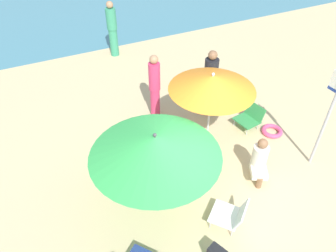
{
  "coord_description": "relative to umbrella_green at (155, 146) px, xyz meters",
  "views": [
    {
      "loc": [
        -2.84,
        -3.25,
        4.96
      ],
      "look_at": [
        -0.57,
        1.4,
        0.7
      ],
      "focal_mm": 34.09,
      "sensor_mm": 36.0,
      "label": 1
    }
  ],
  "objects": [
    {
      "name": "ground_plane",
      "position": [
        1.4,
        -0.15,
        -1.51
      ],
      "size": [
        40.0,
        40.0,
        0.0
      ],
      "primitive_type": "plane",
      "color": "#D3BC8C"
    },
    {
      "name": "umbrella_orange",
      "position": [
        1.66,
        0.98,
        0.17
      ],
      "size": [
        1.73,
        1.73,
        1.9
      ],
      "color": "silver",
      "rests_on": "ground_plane"
    },
    {
      "name": "person_b",
      "position": [
        2.13,
        -0.23,
        -1.05
      ],
      "size": [
        0.47,
        0.55,
        0.94
      ],
      "rotation": [
        0.0,
        0.0,
        4.2
      ],
      "color": "silver",
      "rests_on": "ground_plane"
    },
    {
      "name": "warning_sign",
      "position": [
        3.42,
        -0.42,
        -0.11
      ],
      "size": [
        0.06,
        0.43,
        2.19
      ],
      "rotation": [
        0.0,
        0.0,
        0.03
      ],
      "color": "#ADADB2",
      "rests_on": "ground_plane"
    },
    {
      "name": "umbrella_green",
      "position": [
        0.0,
        0.0,
        0.0
      ],
      "size": [
        2.17,
        2.17,
        1.77
      ],
      "color": "#4C4C51",
      "rests_on": "ground_plane"
    },
    {
      "name": "beach_chair_b",
      "position": [
        2.98,
        1.15,
        -1.23
      ],
      "size": [
        0.61,
        0.61,
        0.55
      ],
      "rotation": [
        0.0,
        0.0,
        -2.99
      ],
      "color": "#33934C",
      "rests_on": "ground_plane"
    },
    {
      "name": "swim_ring",
      "position": [
        3.32,
        0.69,
        -1.46
      ],
      "size": [
        0.5,
        0.5,
        0.11
      ],
      "primitive_type": "torus",
      "color": "#E54C7F",
      "rests_on": "ground_plane"
    },
    {
      "name": "person_a",
      "position": [
        1.12,
        2.55,
        -0.66
      ],
      "size": [
        0.27,
        0.27,
        1.67
      ],
      "rotation": [
        0.0,
        0.0,
        4.98
      ],
      "color": "#DB3866",
      "rests_on": "ground_plane"
    },
    {
      "name": "person_c",
      "position": [
        1.27,
        6.18,
        -0.62
      ],
      "size": [
        0.32,
        0.32,
        1.77
      ],
      "rotation": [
        0.0,
        0.0,
        4.47
      ],
      "color": "#389970",
      "rests_on": "ground_plane"
    },
    {
      "name": "beach_chair_a",
      "position": [
        0.97,
        -0.95,
        -1.22
      ],
      "size": [
        0.75,
        0.76,
        0.56
      ],
      "rotation": [
        0.0,
        0.0,
        2.25
      ],
      "color": "white",
      "rests_on": "ground_plane"
    },
    {
      "name": "person_d",
      "position": [
        2.37,
        2.08,
        -0.65
      ],
      "size": [
        0.33,
        0.33,
        1.72
      ],
      "rotation": [
        0.0,
        0.0,
        5.26
      ],
      "color": "black",
      "rests_on": "ground_plane"
    }
  ]
}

